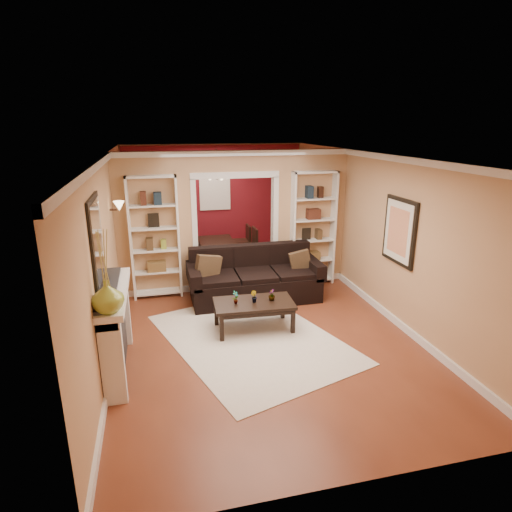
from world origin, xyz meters
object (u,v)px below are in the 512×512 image
object	(u,v)px
sofa	(255,275)
fireplace	(118,330)
bookshelf_right	(313,229)
dining_table	(219,253)
coffee_table	(254,316)
bookshelf_left	(155,238)

from	to	relation	value
sofa	fireplace	xyz separation A→B (m)	(-2.31, -1.95, 0.10)
bookshelf_right	dining_table	xyz separation A→B (m)	(-1.66, 1.69, -0.89)
coffee_table	dining_table	size ratio (longest dim) A/B	0.85
coffee_table	bookshelf_right	distance (m)	2.60
sofa	bookshelf_right	world-z (taller)	bookshelf_right
fireplace	coffee_table	bearing A→B (deg)	20.13
bookshelf_left	sofa	bearing A→B (deg)	-18.19
coffee_table	fireplace	distance (m)	2.16
coffee_table	dining_table	distance (m)	3.49
bookshelf_left	dining_table	distance (m)	2.39
dining_table	coffee_table	bearing A→B (deg)	-179.60
sofa	bookshelf_left	xyz separation A→B (m)	(-1.77, 0.58, 0.67)
sofa	bookshelf_right	bearing A→B (deg)	23.49
coffee_table	fireplace	size ratio (longest dim) A/B	0.74
fireplace	dining_table	world-z (taller)	fireplace
sofa	bookshelf_right	size ratio (longest dim) A/B	1.07
sofa	bookshelf_left	size ratio (longest dim) A/B	1.07
bookshelf_left	dining_table	bearing A→B (deg)	49.66
coffee_table	dining_table	bearing A→B (deg)	93.30
dining_table	bookshelf_left	bearing A→B (deg)	139.66
bookshelf_left	bookshelf_right	size ratio (longest dim) A/B	1.00
coffee_table	bookshelf_left	size ratio (longest dim) A/B	0.54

